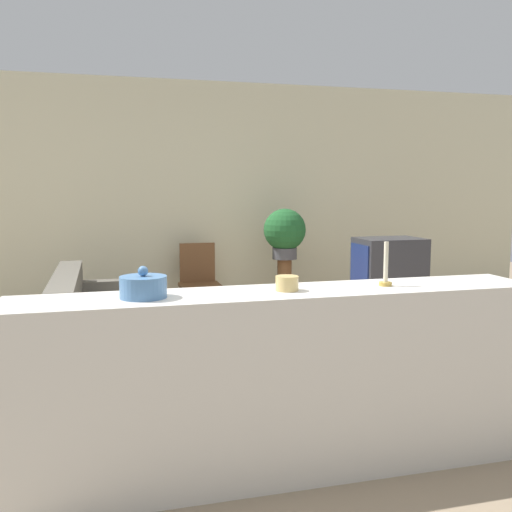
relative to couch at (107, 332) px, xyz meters
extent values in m
plane|color=gray|center=(0.89, -1.64, -0.29)|extent=(14.00, 14.00, 0.00)
cube|color=beige|center=(0.89, 1.79, 1.06)|extent=(9.00, 0.06, 2.70)
cube|color=#605B51|center=(0.04, 0.00, -0.05)|extent=(0.89, 1.74, 0.47)
cube|color=#605B51|center=(-0.31, 0.00, 0.34)|extent=(0.20, 1.74, 0.32)
cube|color=#605B51|center=(0.04, -0.79, 0.01)|extent=(0.89, 0.16, 0.60)
cube|color=#605B51|center=(0.04, 0.79, 0.01)|extent=(0.89, 0.16, 0.60)
cube|color=brown|center=(2.72, 0.22, -0.04)|extent=(0.79, 0.59, 0.51)
cube|color=#333338|center=(2.72, 0.22, 0.46)|extent=(0.63, 0.46, 0.49)
cube|color=navy|center=(2.40, 0.22, 0.46)|extent=(0.02, 0.38, 0.38)
cube|color=brown|center=(1.01, 1.29, 0.12)|extent=(0.44, 0.44, 0.04)
cube|color=brown|center=(1.01, 1.49, 0.36)|extent=(0.40, 0.04, 0.44)
cylinder|color=brown|center=(0.82, 1.10, -0.09)|extent=(0.04, 0.04, 0.39)
cylinder|color=brown|center=(1.20, 1.10, -0.09)|extent=(0.04, 0.04, 0.39)
cylinder|color=brown|center=(0.82, 1.48, -0.09)|extent=(0.04, 0.04, 0.39)
cylinder|color=brown|center=(1.20, 1.48, -0.09)|extent=(0.04, 0.04, 0.39)
cylinder|color=brown|center=(1.93, 1.14, 0.06)|extent=(0.16, 0.16, 0.70)
cylinder|color=#4C4C51|center=(1.93, 1.14, 0.48)|extent=(0.27, 0.27, 0.13)
sphere|color=#23602D|center=(1.93, 1.14, 0.74)|extent=(0.47, 0.47, 0.47)
cube|color=silver|center=(0.89, -2.09, 0.19)|extent=(2.75, 0.44, 0.97)
cylinder|color=#4C7AAD|center=(0.18, -2.09, 0.73)|extent=(0.22, 0.22, 0.10)
sphere|color=#4C7AAD|center=(0.18, -2.09, 0.81)|extent=(0.05, 0.05, 0.05)
cylinder|color=tan|center=(0.90, -2.09, 0.72)|extent=(0.12, 0.12, 0.08)
cylinder|color=#B7933D|center=(1.45, -2.09, 0.69)|extent=(0.07, 0.07, 0.02)
cylinder|color=beige|center=(1.45, -2.09, 0.81)|extent=(0.02, 0.02, 0.22)
camera|label=1|loc=(0.00, -4.82, 1.20)|focal=40.00mm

